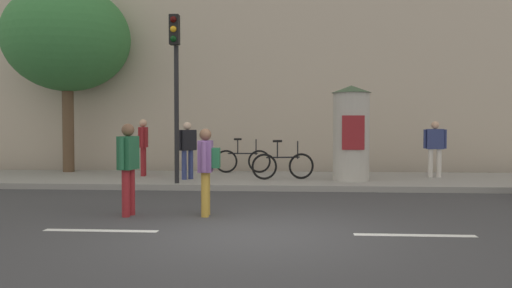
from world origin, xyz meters
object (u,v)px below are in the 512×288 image
(bicycle_leaning, at_px, (243,160))
(bicycle_upright, at_px, (283,165))
(street_tree, at_px, (67,39))
(pedestrian_with_backpack, at_px, (187,145))
(traffic_light, at_px, (175,71))
(poster_column, at_px, (351,132))
(pedestrian_tallest, at_px, (143,143))
(pedestrian_near_pole, at_px, (207,164))
(pedestrian_in_dark_shirt, at_px, (128,162))
(pedestrian_with_bag, at_px, (435,144))

(bicycle_leaning, height_order, bicycle_upright, same)
(street_tree, relative_size, pedestrian_with_backpack, 3.77)
(pedestrian_with_backpack, height_order, bicycle_upright, pedestrian_with_backpack)
(traffic_light, bearing_deg, bicycle_leaning, 66.17)
(poster_column, relative_size, pedestrian_with_backpack, 1.62)
(traffic_light, distance_m, pedestrian_tallest, 3.08)
(poster_column, distance_m, bicycle_upright, 2.07)
(street_tree, relative_size, bicycle_upright, 3.46)
(poster_column, height_order, pedestrian_tallest, poster_column)
(street_tree, height_order, pedestrian_tallest, street_tree)
(traffic_light, height_order, bicycle_upright, traffic_light)
(poster_column, height_order, pedestrian_near_pole, poster_column)
(poster_column, xyz_separation_m, street_tree, (-8.81, 2.06, 2.97))
(traffic_light, height_order, bicycle_leaning, traffic_light)
(pedestrian_in_dark_shirt, distance_m, bicycle_upright, 5.86)
(traffic_light, distance_m, pedestrian_in_dark_shirt, 4.41)
(pedestrian_in_dark_shirt, xyz_separation_m, bicycle_leaning, (1.39, 7.10, -0.45))
(pedestrian_tallest, xyz_separation_m, pedestrian_with_backpack, (1.48, -0.83, -0.03))
(pedestrian_near_pole, bearing_deg, pedestrian_tallest, 116.42)
(pedestrian_tallest, bearing_deg, poster_column, -8.03)
(pedestrian_with_backpack, bearing_deg, bicycle_leaning, 56.75)
(traffic_light, bearing_deg, poster_column, 13.71)
(traffic_light, height_order, street_tree, street_tree)
(traffic_light, xyz_separation_m, pedestrian_with_bag, (7.07, 2.15, -1.93))
(poster_column, distance_m, pedestrian_with_bag, 2.73)
(pedestrian_with_bag, height_order, bicycle_upright, pedestrian_with_bag)
(pedestrian_with_bag, relative_size, pedestrian_with_backpack, 1.02)
(street_tree, relative_size, bicycle_leaning, 3.38)
(pedestrian_tallest, relative_size, bicycle_upright, 0.97)
(traffic_light, xyz_separation_m, pedestrian_with_backpack, (0.05, 1.12, -1.94))
(street_tree, bearing_deg, pedestrian_near_pole, -50.84)
(poster_column, height_order, street_tree, street_tree)
(poster_column, xyz_separation_m, pedestrian_tallest, (-5.99, 0.85, -0.33))
(pedestrian_tallest, xyz_separation_m, bicycle_leaning, (2.83, 1.23, -0.59))
(poster_column, height_order, bicycle_upright, poster_column)
(pedestrian_with_bag, relative_size, bicycle_leaning, 0.91)
(pedestrian_with_backpack, bearing_deg, traffic_light, -92.79)
(bicycle_upright, bearing_deg, street_tree, 164.80)
(poster_column, bearing_deg, traffic_light, -166.29)
(pedestrian_near_pole, relative_size, pedestrian_in_dark_shirt, 0.95)
(pedestrian_near_pole, distance_m, pedestrian_tallest, 6.44)
(pedestrian_near_pole, bearing_deg, traffic_light, 110.73)
(traffic_light, xyz_separation_m, pedestrian_near_pole, (1.44, -3.81, -2.09))
(traffic_light, bearing_deg, pedestrian_in_dark_shirt, -89.68)
(pedestrian_near_pole, bearing_deg, poster_column, 57.60)
(poster_column, bearing_deg, pedestrian_with_backpack, 179.86)
(pedestrian_near_pole, bearing_deg, bicycle_upright, 75.94)
(street_tree, relative_size, pedestrian_near_pole, 3.77)
(street_tree, height_order, bicycle_upright, street_tree)
(pedestrian_with_backpack, bearing_deg, pedestrian_with_bag, 8.33)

